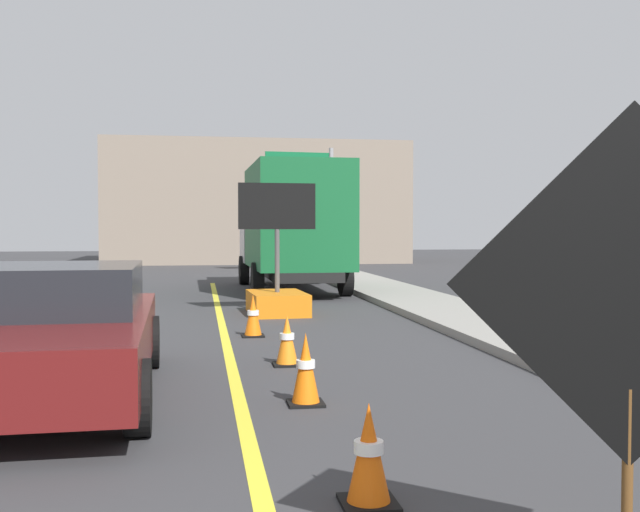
# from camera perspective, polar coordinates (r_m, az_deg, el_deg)

# --- Properties ---
(lane_center_stripe) EXTENTS (0.14, 36.00, 0.01)m
(lane_center_stripe) POSITION_cam_1_polar(r_m,az_deg,el_deg) (6.83, -5.58, -12.90)
(lane_center_stripe) COLOR yellow
(lane_center_stripe) RESTS_ON ground
(roadwork_sign) EXTENTS (1.59, 0.41, 2.33)m
(roadwork_sign) POSITION_cam_1_polar(r_m,az_deg,el_deg) (3.66, 22.32, -2.75)
(roadwork_sign) COLOR #593819
(roadwork_sign) RESTS_ON ground
(arrow_board_trailer) EXTENTS (1.60, 1.86, 2.70)m
(arrow_board_trailer) POSITION_cam_1_polar(r_m,az_deg,el_deg) (15.69, -3.24, -2.62)
(arrow_board_trailer) COLOR orange
(arrow_board_trailer) RESTS_ON ground
(box_truck) EXTENTS (2.68, 7.26, 3.47)m
(box_truck) POSITION_cam_1_polar(r_m,az_deg,el_deg) (21.39, -2.14, 2.35)
(box_truck) COLOR black
(box_truck) RESTS_ON ground
(pickup_car) EXTENTS (2.25, 4.95, 1.38)m
(pickup_car) POSITION_cam_1_polar(r_m,az_deg,el_deg) (8.40, -19.55, -5.35)
(pickup_car) COLOR #591414
(pickup_car) RESTS_ON ground
(highway_guide_sign) EXTENTS (2.78, 0.38, 5.00)m
(highway_guide_sign) POSITION_cam_1_polar(r_m,az_deg,el_deg) (30.45, -0.58, 5.21)
(highway_guide_sign) COLOR gray
(highway_guide_sign) RESTS_ON ground
(far_building_block) EXTENTS (15.19, 7.93, 6.14)m
(far_building_block) POSITION_cam_1_polar(r_m,az_deg,el_deg) (40.68, -4.92, 3.92)
(far_building_block) COLOR gray
(far_building_block) RESTS_ON ground
(traffic_cone_near_sign) EXTENTS (0.36, 0.36, 0.66)m
(traffic_cone_near_sign) POSITION_cam_1_polar(r_m,az_deg,el_deg) (5.00, 3.68, -14.71)
(traffic_cone_near_sign) COLOR black
(traffic_cone_near_sign) RESTS_ON ground
(traffic_cone_mid_lane) EXTENTS (0.36, 0.36, 0.72)m
(traffic_cone_mid_lane) POSITION_cam_1_polar(r_m,az_deg,el_deg) (7.67, -1.09, -8.53)
(traffic_cone_mid_lane) COLOR black
(traffic_cone_mid_lane) RESTS_ON ground
(traffic_cone_far_lane) EXTENTS (0.36, 0.36, 0.66)m
(traffic_cone_far_lane) POSITION_cam_1_polar(r_m,az_deg,el_deg) (9.83, -2.50, -6.35)
(traffic_cone_far_lane) COLOR black
(traffic_cone_far_lane) RESTS_ON ground
(traffic_cone_curbside) EXTENTS (0.36, 0.36, 0.69)m
(traffic_cone_curbside) POSITION_cam_1_polar(r_m,az_deg,el_deg) (12.44, -5.06, -4.52)
(traffic_cone_curbside) COLOR black
(traffic_cone_curbside) RESTS_ON ground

